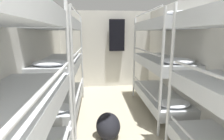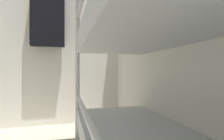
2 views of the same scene
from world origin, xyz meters
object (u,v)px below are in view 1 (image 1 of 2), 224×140
at_px(hanging_coat, 117,35).
at_px(bunk_stack_left_near, 0,117).
at_px(duffel_bag, 108,126).
at_px(bunk_stack_left_far, 60,64).
at_px(bunk_stack_right_far, 162,62).

bearing_deg(hanging_coat, bunk_stack_left_near, -108.20).
bearing_deg(bunk_stack_left_near, duffel_bag, 57.79).
xyz_separation_m(bunk_stack_left_near, duffel_bag, (0.84, 1.34, -0.86)).
bearing_deg(bunk_stack_left_far, bunk_stack_right_far, 0.00).
bearing_deg(bunk_stack_right_far, hanging_coat, 110.96).
bearing_deg(bunk_stack_left_far, duffel_bag, -44.57).
bearing_deg(hanging_coat, duffel_bag, -99.90).
distance_m(bunk_stack_left_far, bunk_stack_right_far, 1.98).
relative_size(bunk_stack_right_far, duffel_bag, 3.88).
distance_m(bunk_stack_left_near, bunk_stack_left_far, 2.16).
height_order(bunk_stack_left_far, duffel_bag, bunk_stack_left_far).
relative_size(bunk_stack_left_near, bunk_stack_right_far, 1.00).
height_order(bunk_stack_left_near, bunk_stack_left_far, same).
bearing_deg(duffel_bag, bunk_stack_right_far, 36.05).
bearing_deg(duffel_bag, bunk_stack_left_near, -122.21).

